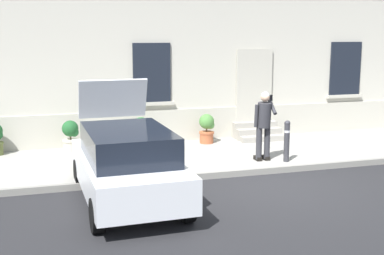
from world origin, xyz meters
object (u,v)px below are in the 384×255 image
at_px(person_on_phone, 264,122).
at_px(planter_cream, 71,135).
at_px(hatchback_car_white, 127,163).
at_px(planter_terracotta, 207,128).
at_px(bollard_near_person, 287,140).
at_px(planter_charcoal, 142,131).

distance_m(person_on_phone, planter_cream, 5.19).
height_order(hatchback_car_white, person_on_phone, hatchback_car_white).
bearing_deg(planter_terracotta, hatchback_car_white, -126.04).
bearing_deg(bollard_near_person, planter_cream, 152.43).
relative_size(hatchback_car_white, person_on_phone, 2.35).
bearing_deg(bollard_near_person, person_on_phone, 154.42).
relative_size(person_on_phone, planter_charcoal, 2.04).
relative_size(bollard_near_person, planter_cream, 1.22).
distance_m(planter_cream, planter_terracotta, 3.88).
bearing_deg(planter_cream, bollard_near_person, -27.57).
relative_size(planter_cream, planter_terracotta, 1.00).
bearing_deg(planter_cream, person_on_phone, -27.79).
height_order(hatchback_car_white, planter_cream, hatchback_car_white).
xyz_separation_m(planter_cream, planter_terracotta, (3.88, 0.00, 0.00)).
xyz_separation_m(hatchback_car_white, planter_terracotta, (3.05, 4.19, -0.19)).
relative_size(bollard_near_person, planter_charcoal, 1.22).
height_order(planter_cream, planter_charcoal, same).
distance_m(bollard_near_person, planter_terracotta, 2.93).
bearing_deg(planter_cream, hatchback_car_white, -78.80).
relative_size(person_on_phone, planter_cream, 2.04).
distance_m(hatchback_car_white, planter_charcoal, 4.33).
relative_size(bollard_near_person, planter_terracotta, 1.22).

